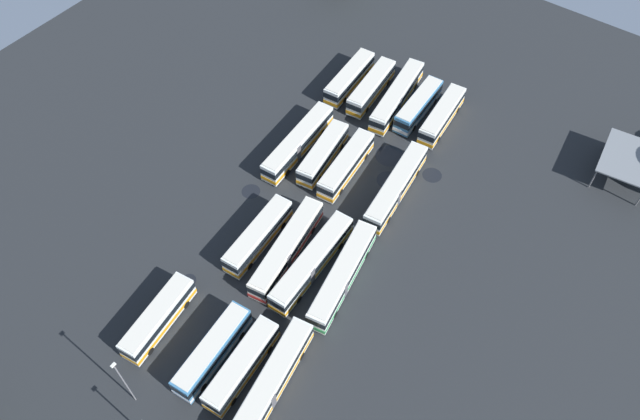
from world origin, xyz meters
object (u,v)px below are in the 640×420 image
object	(u,v)px
bus_row1_slot0	(342,275)
bus_row3_slot2	(397,96)
bus_row2_slot0	(396,187)
bus_row1_slot2	(287,249)
bus_row0_slot2	(213,351)
bus_row1_slot1	(312,262)
bus_row2_slot3	(323,154)
bus_row0_slot1	(242,365)
bus_row3_slot4	(349,78)
lamp_post_by_building	(124,382)
bus_row0_slot0	(271,383)
bus_row0_slot4	(158,318)
bus_row3_slot3	(371,87)
bus_row2_slot2	(346,165)
maintenance_shelter	(629,159)
bus_row3_slot0	(442,116)
bus_row3_slot1	(418,105)
bus_row1_slot3	(258,236)
bus_row2_slot4	(298,143)

from	to	relation	value
bus_row1_slot0	bus_row3_slot2	size ratio (longest dim) A/B	1.00
bus_row2_slot0	bus_row3_slot2	size ratio (longest dim) A/B	1.00
bus_row1_slot2	bus_row0_slot2	bearing A→B (deg)	-173.55
bus_row1_slot1	bus_row2_slot3	size ratio (longest dim) A/B	1.32
bus_row0_slot1	bus_row3_slot4	xyz separation A→B (m)	(46.65, 17.55, 0.00)
bus_row2_slot0	bus_row3_slot2	world-z (taller)	same
bus_row3_slot4	lamp_post_by_building	world-z (taller)	lamp_post_by_building
bus_row1_slot0	bus_row2_slot0	distance (m)	15.96
bus_row1_slot0	bus_row0_slot0	bearing A→B (deg)	-174.34
lamp_post_by_building	bus_row1_slot0	bearing A→B (deg)	-20.99
bus_row0_slot4	bus_row3_slot3	size ratio (longest dim) A/B	0.95
bus_row0_slot0	bus_row2_slot2	world-z (taller)	same
bus_row0_slot4	maintenance_shelter	size ratio (longest dim) A/B	1.14
bus_row2_slot0	bus_row3_slot2	xyz separation A→B (m)	(15.45, 9.50, 0.00)
bus_row1_slot1	maintenance_shelter	xyz separation A→B (m)	(38.47, -25.94, 1.80)
bus_row1_slot2	maintenance_shelter	xyz separation A→B (m)	(38.71, -29.72, 1.80)
bus_row0_slot0	bus_row3_slot0	size ratio (longest dim) A/B	1.30
bus_row3_slot1	bus_row1_slot0	bearing A→B (deg)	-165.90
bus_row0_slot2	bus_row1_slot2	distance (m)	15.99
bus_row3_slot4	bus_row3_slot0	bearing A→B (deg)	-85.62
bus_row1_slot1	bus_row3_slot2	distance (m)	32.84
bus_row1_slot0	bus_row1_slot3	xyz separation A→B (m)	(-1.54, 12.16, -0.00)
bus_row2_slot4	bus_row0_slot4	bearing A→B (deg)	-173.09
bus_row2_slot0	bus_row2_slot3	xyz separation A→B (m)	(-0.92, 11.67, -0.00)
bus_row3_slot3	bus_row3_slot2	bearing A→B (deg)	-82.03
bus_row1_slot0	bus_row1_slot2	size ratio (longest dim) A/B	1.00
bus_row0_slot1	bus_row0_slot2	size ratio (longest dim) A/B	0.98
bus_row1_slot1	bus_row2_slot2	bearing A→B (deg)	19.94
maintenance_shelter	bus_row1_slot0	bearing A→B (deg)	150.05
bus_row0_slot2	bus_row2_slot0	bearing A→B (deg)	-7.03
bus_row3_slot0	bus_row3_slot1	size ratio (longest dim) A/B	1.05
bus_row3_slot2	bus_row3_slot4	world-z (taller)	same
bus_row2_slot2	bus_row3_slot3	distance (m)	16.67
bus_row2_slot0	lamp_post_by_building	world-z (taller)	lamp_post_by_building
bus_row0_slot2	bus_row1_slot1	distance (m)	16.25
bus_row0_slot0	bus_row3_slot2	world-z (taller)	same
bus_row3_slot0	lamp_post_by_building	bearing A→B (deg)	174.10
bus_row1_slot2	bus_row2_slot2	distance (m)	16.19
bus_row1_slot0	maintenance_shelter	size ratio (longest dim) A/B	1.55
bus_row0_slot4	maintenance_shelter	xyz separation A→B (m)	(55.28, -35.87, 1.81)
bus_row0_slot1	bus_row1_slot2	distance (m)	16.24
bus_row0_slot4	bus_row3_slot4	size ratio (longest dim) A/B	0.96
bus_row1_slot2	bus_row3_slot3	bearing A→B (deg)	14.20
bus_row1_slot1	bus_row1_slot3	xyz separation A→B (m)	(-0.83, 7.97, -0.00)
bus_row0_slot1	lamp_post_by_building	world-z (taller)	lamp_post_by_building
bus_row2_slot0	bus_row2_slot2	xyz separation A→B (m)	(-0.70, 7.78, -0.00)
bus_row0_slot4	bus_row3_slot2	distance (m)	48.85
bus_row2_slot4	bus_row3_slot1	world-z (taller)	same
bus_row1_slot0	bus_row3_slot4	world-z (taller)	same
lamp_post_by_building	bus_row0_slot1	bearing A→B (deg)	-38.10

